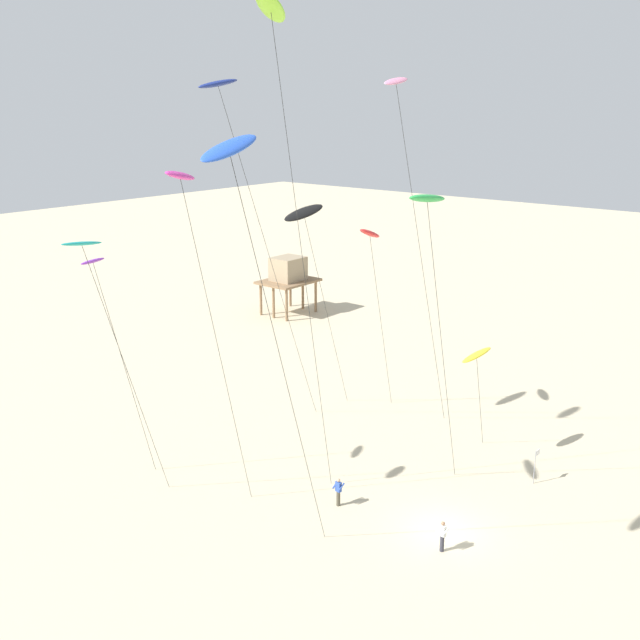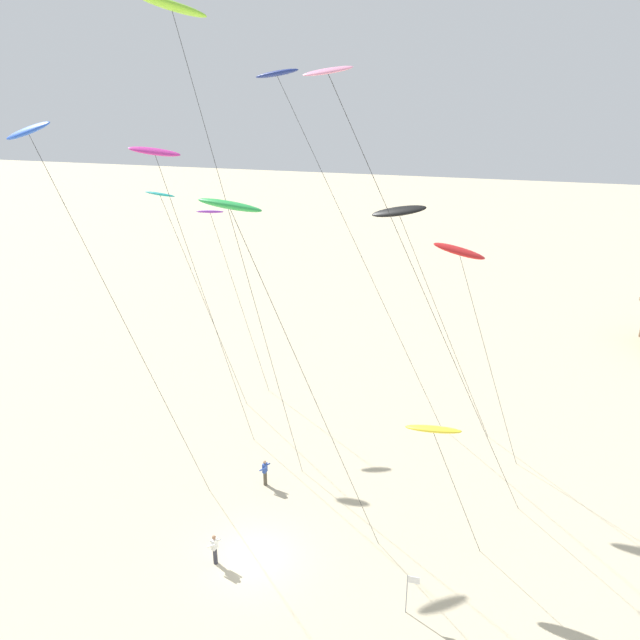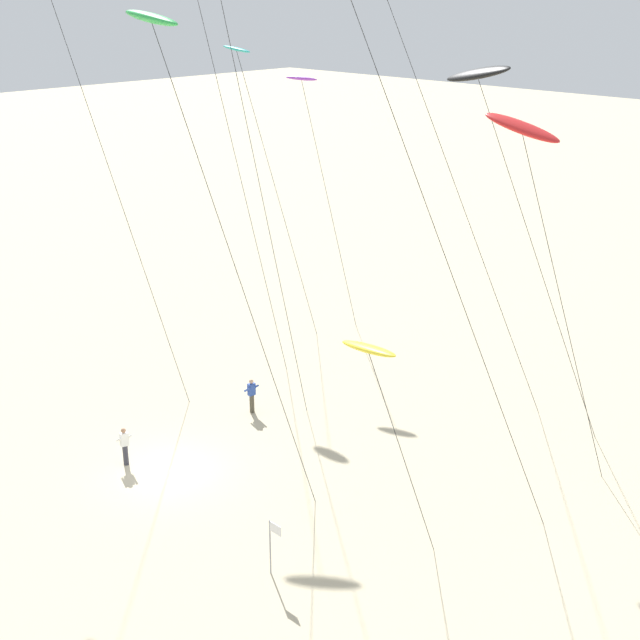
{
  "view_description": "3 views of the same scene",
  "coord_description": "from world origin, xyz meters",
  "px_view_note": "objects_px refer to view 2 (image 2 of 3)",
  "views": [
    {
      "loc": [
        -30.81,
        -17.04,
        21.62
      ],
      "look_at": [
        -1.62,
        7.1,
        10.6
      ],
      "focal_mm": 41.82,
      "sensor_mm": 36.0,
      "label": 1
    },
    {
      "loc": [
        9.92,
        -23.85,
        22.61
      ],
      "look_at": [
        0.98,
        8.71,
        9.59
      ],
      "focal_mm": 35.91,
      "sensor_mm": 36.0,
      "label": 2
    },
    {
      "loc": [
        25.94,
        -17.55,
        18.51
      ],
      "look_at": [
        1.45,
        7.25,
        5.01
      ],
      "focal_mm": 48.74,
      "sensor_mm": 36.0,
      "label": 3
    }
  ],
  "objects_px": {
    "kite_navy": "(280,79)",
    "marker_flag": "(410,587)",
    "kite_teal": "(162,198)",
    "kite_red": "(460,252)",
    "kite_pink": "(334,86)",
    "kite_green": "(231,208)",
    "kite_yellow": "(433,430)",
    "kite_purple": "(212,216)",
    "kite_black": "(399,212)",
    "kite_flyer_nearest": "(215,548)",
    "kite_flyer_middle": "(265,472)",
    "kite_lime": "(172,9)",
    "kite_magenta": "(155,154)",
    "kite_blue": "(30,135)"
  },
  "relations": [
    {
      "from": "kite_magenta",
      "to": "kite_blue",
      "type": "bearing_deg",
      "value": -115.08
    },
    {
      "from": "kite_magenta",
      "to": "kite_flyer_middle",
      "type": "relative_size",
      "value": 11.38
    },
    {
      "from": "kite_magenta",
      "to": "kite_purple",
      "type": "xyz_separation_m",
      "value": [
        -0.14,
        7.13,
        -4.98
      ]
    },
    {
      "from": "kite_black",
      "to": "marker_flag",
      "type": "relative_size",
      "value": 7.48
    },
    {
      "from": "kite_red",
      "to": "marker_flag",
      "type": "distance_m",
      "value": 17.38
    },
    {
      "from": "kite_green",
      "to": "kite_flyer_middle",
      "type": "xyz_separation_m",
      "value": [
        -0.68,
        4.6,
        -16.41
      ]
    },
    {
      "from": "kite_navy",
      "to": "kite_black",
      "type": "relative_size",
      "value": 1.47
    },
    {
      "from": "kite_green",
      "to": "kite_red",
      "type": "bearing_deg",
      "value": 47.01
    },
    {
      "from": "kite_green",
      "to": "kite_pink",
      "type": "xyz_separation_m",
      "value": [
        3.45,
        4.14,
        4.8
      ]
    },
    {
      "from": "kite_navy",
      "to": "kite_black",
      "type": "xyz_separation_m",
      "value": [
        7.14,
        0.36,
        -7.35
      ]
    },
    {
      "from": "kite_magenta",
      "to": "kite_yellow",
      "type": "bearing_deg",
      "value": -20.86
    },
    {
      "from": "kite_red",
      "to": "kite_pink",
      "type": "distance_m",
      "value": 11.85
    },
    {
      "from": "kite_green",
      "to": "kite_flyer_nearest",
      "type": "height_order",
      "value": "kite_green"
    },
    {
      "from": "kite_black",
      "to": "kite_yellow",
      "type": "xyz_separation_m",
      "value": [
        3.6,
        -10.64,
        -8.02
      ]
    },
    {
      "from": "kite_black",
      "to": "kite_purple",
      "type": "height_order",
      "value": "kite_black"
    },
    {
      "from": "marker_flag",
      "to": "kite_flyer_middle",
      "type": "bearing_deg",
      "value": 142.26
    },
    {
      "from": "kite_flyer_nearest",
      "to": "kite_yellow",
      "type": "bearing_deg",
      "value": 20.91
    },
    {
      "from": "kite_green",
      "to": "kite_pink",
      "type": "height_order",
      "value": "kite_pink"
    },
    {
      "from": "kite_red",
      "to": "kite_flyer_nearest",
      "type": "distance_m",
      "value": 20.06
    },
    {
      "from": "kite_pink",
      "to": "kite_flyer_middle",
      "type": "height_order",
      "value": "kite_pink"
    },
    {
      "from": "kite_pink",
      "to": "kite_flyer_middle",
      "type": "distance_m",
      "value": 21.61
    },
    {
      "from": "kite_black",
      "to": "kite_green",
      "type": "relative_size",
      "value": 0.88
    },
    {
      "from": "kite_black",
      "to": "kite_flyer_middle",
      "type": "distance_m",
      "value": 17.15
    },
    {
      "from": "kite_yellow",
      "to": "kite_purple",
      "type": "relative_size",
      "value": 0.53
    },
    {
      "from": "kite_navy",
      "to": "kite_purple",
      "type": "height_order",
      "value": "kite_navy"
    },
    {
      "from": "kite_lime",
      "to": "kite_teal",
      "type": "bearing_deg",
      "value": 127.26
    },
    {
      "from": "kite_yellow",
      "to": "marker_flag",
      "type": "distance_m",
      "value": 7.0
    },
    {
      "from": "kite_teal",
      "to": "kite_pink",
      "type": "height_order",
      "value": "kite_pink"
    },
    {
      "from": "kite_teal",
      "to": "kite_pink",
      "type": "xyz_separation_m",
      "value": [
        13.72,
        -8.4,
        7.09
      ]
    },
    {
      "from": "kite_lime",
      "to": "kite_flyer_nearest",
      "type": "relative_size",
      "value": 15.75
    },
    {
      "from": "kite_navy",
      "to": "kite_teal",
      "type": "xyz_separation_m",
      "value": [
        -8.53,
        0.65,
        -7.33
      ]
    },
    {
      "from": "kite_teal",
      "to": "kite_flyer_middle",
      "type": "height_order",
      "value": "kite_teal"
    },
    {
      "from": "kite_navy",
      "to": "kite_flyer_middle",
      "type": "height_order",
      "value": "kite_navy"
    },
    {
      "from": "kite_navy",
      "to": "kite_pink",
      "type": "distance_m",
      "value": 9.33
    },
    {
      "from": "kite_teal",
      "to": "kite_red",
      "type": "bearing_deg",
      "value": -7.85
    },
    {
      "from": "kite_yellow",
      "to": "kite_teal",
      "type": "distance_m",
      "value": 23.57
    },
    {
      "from": "kite_lime",
      "to": "kite_flyer_middle",
      "type": "bearing_deg",
      "value": -9.5
    },
    {
      "from": "kite_lime",
      "to": "kite_blue",
      "type": "bearing_deg",
      "value": -149.61
    },
    {
      "from": "marker_flag",
      "to": "kite_lime",
      "type": "bearing_deg",
      "value": 149.38
    },
    {
      "from": "kite_navy",
      "to": "marker_flag",
      "type": "bearing_deg",
      "value": -54.21
    },
    {
      "from": "kite_yellow",
      "to": "kite_teal",
      "type": "height_order",
      "value": "kite_teal"
    },
    {
      "from": "kite_teal",
      "to": "kite_blue",
      "type": "bearing_deg",
      "value": -93.15
    },
    {
      "from": "kite_blue",
      "to": "kite_yellow",
      "type": "distance_m",
      "value": 23.71
    },
    {
      "from": "kite_yellow",
      "to": "kite_flyer_middle",
      "type": "distance_m",
      "value": 11.82
    },
    {
      "from": "kite_flyer_nearest",
      "to": "kite_black",
      "type": "bearing_deg",
      "value": 66.55
    },
    {
      "from": "kite_pink",
      "to": "kite_flyer_middle",
      "type": "relative_size",
      "value": 13.82
    },
    {
      "from": "kite_lime",
      "to": "kite_green",
      "type": "relative_size",
      "value": 1.48
    },
    {
      "from": "kite_red",
      "to": "marker_flag",
      "type": "bearing_deg",
      "value": -91.69
    },
    {
      "from": "kite_yellow",
      "to": "kite_flyer_middle",
      "type": "height_order",
      "value": "kite_yellow"
    },
    {
      "from": "kite_green",
      "to": "kite_lime",
      "type": "bearing_deg",
      "value": 131.96
    }
  ]
}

